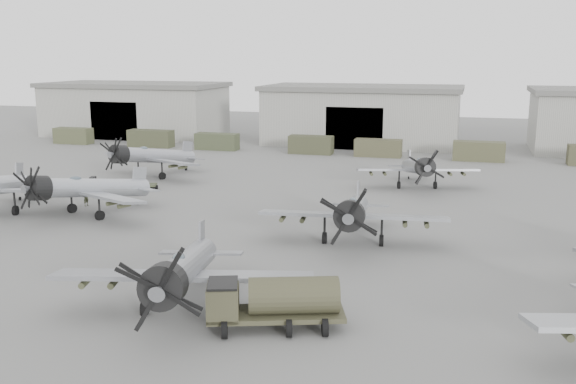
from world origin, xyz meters
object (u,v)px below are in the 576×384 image
at_px(aircraft_far_0, 148,156).
at_px(aircraft_far_1, 418,167).
at_px(fuel_tanker, 274,299).
at_px(aircraft_mid_1, 83,189).
at_px(aircraft_mid_2, 353,212).
at_px(tug_trailer, 114,185).
at_px(ground_crew, 86,197).
at_px(aircraft_near_1, 182,271).

height_order(aircraft_far_0, aircraft_far_1, aircraft_far_0).
bearing_deg(fuel_tanker, aircraft_mid_1, 123.15).
bearing_deg(aircraft_mid_2, aircraft_far_1, 75.95).
bearing_deg(tug_trailer, ground_crew, -94.98).
xyz_separation_m(aircraft_mid_2, aircraft_far_1, (2.72, 21.00, -0.23)).
distance_m(aircraft_far_0, ground_crew, 13.86).
height_order(aircraft_mid_2, fuel_tanker, aircraft_mid_2).
xyz_separation_m(aircraft_near_1, aircraft_mid_2, (6.06, 14.92, -0.02)).
distance_m(aircraft_mid_1, aircraft_mid_2, 22.99).
bearing_deg(fuel_tanker, aircraft_far_1, 64.77).
xyz_separation_m(aircraft_far_1, tug_trailer, (-29.12, -8.66, -1.70)).
bearing_deg(aircraft_far_1, aircraft_far_0, 168.87).
bearing_deg(ground_crew, tug_trailer, 20.27).
bearing_deg(fuel_tanker, ground_crew, 120.48).
height_order(aircraft_near_1, aircraft_mid_2, aircraft_near_1).
bearing_deg(ground_crew, aircraft_mid_1, -141.11).
xyz_separation_m(aircraft_mid_1, aircraft_mid_2, (22.91, -1.92, 0.05)).
relative_size(aircraft_mid_1, aircraft_mid_2, 0.96).
bearing_deg(tug_trailer, aircraft_near_1, -70.15).
relative_size(aircraft_near_1, tug_trailer, 2.04).
height_order(aircraft_near_1, aircraft_far_1, aircraft_near_1).
xyz_separation_m(aircraft_far_1, ground_crew, (-27.64, -15.68, -1.40)).
distance_m(fuel_tanker, ground_crew, 31.22).
distance_m(aircraft_mid_1, ground_crew, 4.25).
xyz_separation_m(aircraft_mid_2, fuel_tanker, (-1.18, -14.95, -0.95)).
bearing_deg(aircraft_near_1, tug_trailer, 112.77).
height_order(aircraft_mid_2, tug_trailer, aircraft_mid_2).
height_order(aircraft_near_1, fuel_tanker, aircraft_near_1).
bearing_deg(aircraft_far_1, ground_crew, -165.46).
distance_m(fuel_tanker, tug_trailer, 37.17).
xyz_separation_m(aircraft_near_1, aircraft_far_0, (-19.97, 33.97, -0.08)).
relative_size(aircraft_near_1, ground_crew, 8.50).
bearing_deg(aircraft_mid_2, tug_trailer, 148.28).
relative_size(aircraft_near_1, aircraft_far_1, 1.11).
bearing_deg(aircraft_far_1, aircraft_mid_2, -112.41).
bearing_deg(tug_trailer, aircraft_far_0, 69.98).
height_order(aircraft_mid_1, aircraft_far_1, aircraft_mid_1).
height_order(aircraft_far_0, ground_crew, aircraft_far_0).
bearing_deg(fuel_tanker, aircraft_far_0, 107.13).
height_order(aircraft_mid_1, tug_trailer, aircraft_mid_1).
bearing_deg(aircraft_mid_2, aircraft_near_1, -118.76).
bearing_deg(aircraft_mid_1, aircraft_near_1, -22.21).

